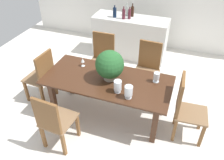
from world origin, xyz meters
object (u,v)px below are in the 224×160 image
(crystal_vase_center_near, at_px, (156,77))
(wine_bottle_amber, at_px, (129,14))
(wine_bottle_tall, at_px, (127,10))
(chair_head_end, at_px, (42,75))
(chair_foot_end, at_px, (185,106))
(wine_glass, at_px, (83,61))
(chair_near_left, at_px, (54,121))
(flower_centerpiece, at_px, (110,65))
(wine_bottle_dark, at_px, (132,11))
(chair_far_left, at_px, (102,57))
(dining_table, at_px, (107,85))
(wine_bottle_green, at_px, (115,12))
(chair_far_right, at_px, (148,66))
(crystal_vase_left, at_px, (118,86))
(crystal_vase_right, at_px, (129,91))
(kitchen_counter, at_px, (130,37))
(wine_bottle_clear, at_px, (124,14))

(crystal_vase_center_near, bearing_deg, wine_bottle_amber, 118.36)
(wine_bottle_tall, bearing_deg, chair_head_end, -111.55)
(chair_foot_end, bearing_deg, wine_glass, 78.73)
(chair_near_left, bearing_deg, chair_head_end, -45.12)
(flower_centerpiece, bearing_deg, wine_bottle_tall, 100.30)
(crystal_vase_center_near, height_order, wine_bottle_dark, wine_bottle_dark)
(chair_far_left, bearing_deg, chair_near_left, -91.39)
(dining_table, bearing_deg, flower_centerpiece, 45.79)
(wine_bottle_amber, xyz_separation_m, wine_bottle_green, (-0.33, -0.02, 0.00))
(chair_far_right, bearing_deg, dining_table, -114.58)
(wine_bottle_amber, xyz_separation_m, wine_bottle_dark, (0.02, 0.16, 0.00))
(crystal_vase_left, relative_size, crystal_vase_center_near, 1.19)
(chair_far_right, height_order, wine_bottle_tall, wine_bottle_tall)
(flower_centerpiece, bearing_deg, chair_far_left, 119.15)
(crystal_vase_center_near, bearing_deg, crystal_vase_right, -120.02)
(chair_far_left, distance_m, wine_glass, 0.74)
(crystal_vase_right, distance_m, kitchen_counter, 2.51)
(crystal_vase_right, height_order, wine_bottle_green, wine_bottle_green)
(chair_far_left, xyz_separation_m, kitchen_counter, (0.22, 1.18, -0.09))
(wine_bottle_green, bearing_deg, wine_glass, -88.17)
(wine_bottle_clear, bearing_deg, chair_foot_end, -51.16)
(crystal_vase_right, xyz_separation_m, wine_bottle_tall, (-0.80, 2.50, 0.20))
(dining_table, xyz_separation_m, chair_near_left, (-0.46, -0.89, -0.09))
(chair_far_left, distance_m, crystal_vase_left, 1.37)
(chair_far_left, height_order, chair_near_left, chair_far_left)
(flower_centerpiece, distance_m, wine_bottle_clear, 1.98)
(chair_far_left, bearing_deg, wine_bottle_clear, 84.22)
(chair_far_left, distance_m, wine_bottle_dark, 1.39)
(wine_bottle_amber, relative_size, wine_bottle_dark, 0.91)
(chair_near_left, height_order, crystal_vase_left, chair_near_left)
(chair_near_left, bearing_deg, wine_bottle_green, -83.74)
(chair_far_right, xyz_separation_m, chair_far_left, (-0.91, 0.01, 0.01))
(wine_glass, bearing_deg, chair_far_right, 34.24)
(chair_near_left, height_order, wine_bottle_tall, wine_bottle_tall)
(crystal_vase_right, xyz_separation_m, wine_bottle_green, (-1.02, 2.30, 0.20))
(kitchen_counter, bearing_deg, chair_head_end, -115.57)
(wine_bottle_tall, bearing_deg, chair_far_left, -94.03)
(chair_far_right, distance_m, crystal_vase_left, 1.18)
(chair_near_left, distance_m, wine_glass, 1.16)
(chair_far_left, height_order, wine_bottle_dark, wine_bottle_dark)
(crystal_vase_left, relative_size, wine_glass, 1.29)
(dining_table, xyz_separation_m, wine_bottle_green, (-0.59, 1.99, 0.44))
(crystal_vase_right, height_order, kitchen_counter, kitchen_counter)
(chair_far_left, distance_m, crystal_vase_center_near, 1.40)
(crystal_vase_left, xyz_separation_m, kitchen_counter, (-0.49, 2.31, -0.39))
(dining_table, relative_size, wine_glass, 13.26)
(wine_glass, height_order, wine_bottle_clear, wine_bottle_clear)
(dining_table, height_order, wine_bottle_dark, wine_bottle_dark)
(chair_foot_end, bearing_deg, crystal_vase_center_near, 63.14)
(chair_head_end, relative_size, wine_bottle_clear, 3.65)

